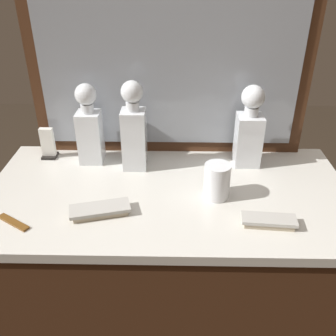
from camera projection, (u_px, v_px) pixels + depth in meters
name	position (u px, v px, depth m)	size (l,w,h in m)	color
dresser	(168.00, 289.00, 1.37)	(1.12, 0.57, 0.87)	#472816
dresser_mirror	(170.00, 38.00, 1.18)	(0.93, 0.03, 0.79)	#472816
crystal_decanter_center	(249.00, 134.00, 1.24)	(0.08, 0.08, 0.28)	white
crystal_decanter_right	(134.00, 134.00, 1.22)	(0.08, 0.08, 0.30)	white
crystal_decanter_front	(90.00, 132.00, 1.26)	(0.08, 0.08, 0.28)	white
crystal_tumbler_rear	(217.00, 182.00, 1.10)	(0.08, 0.08, 0.11)	white
silver_brush_rear	(100.00, 210.00, 1.05)	(0.18, 0.10, 0.02)	#B7A88C
silver_brush_far_right	(269.00, 221.00, 1.00)	(0.15, 0.06, 0.02)	#B7A88C
tortoiseshell_comb	(13.00, 222.00, 1.01)	(0.10, 0.08, 0.01)	brown
napkin_holder	(48.00, 145.00, 1.32)	(0.05, 0.05, 0.11)	black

